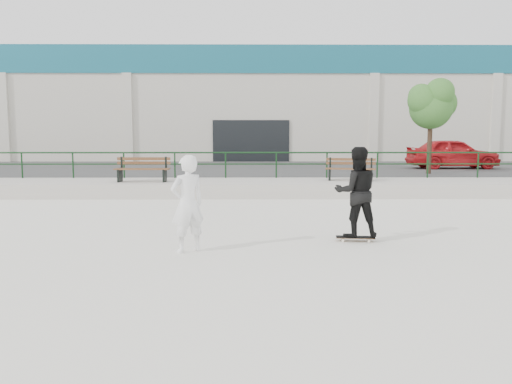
{
  "coord_description": "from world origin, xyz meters",
  "views": [
    {
      "loc": [
        0.01,
        -8.85,
        2.13
      ],
      "look_at": [
        0.11,
        2.0,
        0.92
      ],
      "focal_mm": 35.0,
      "sensor_mm": 36.0,
      "label": 1
    }
  ],
  "objects_px": {
    "bench_right": "(351,169)",
    "seated_skater": "(187,204)",
    "standing_skater": "(356,192)",
    "bench_left": "(143,169)",
    "tree": "(432,103)",
    "red_car": "(452,153)",
    "skateboard": "(355,238)"
  },
  "relations": [
    {
      "from": "bench_right",
      "to": "seated_skater",
      "type": "distance_m",
      "value": 10.6
    },
    {
      "from": "standing_skater",
      "to": "seated_skater",
      "type": "relative_size",
      "value": 1.02
    },
    {
      "from": "bench_right",
      "to": "seated_skater",
      "type": "xyz_separation_m",
      "value": [
        -4.87,
        -9.42,
        -0.02
      ]
    },
    {
      "from": "bench_right",
      "to": "bench_left",
      "type": "bearing_deg",
      "value": -164.63
    },
    {
      "from": "bench_left",
      "to": "tree",
      "type": "relative_size",
      "value": 0.48
    },
    {
      "from": "bench_left",
      "to": "bench_right",
      "type": "xyz_separation_m",
      "value": [
        7.63,
        0.45,
        -0.03
      ]
    },
    {
      "from": "bench_right",
      "to": "red_car",
      "type": "bearing_deg",
      "value": 58.61
    },
    {
      "from": "skateboard",
      "to": "seated_skater",
      "type": "relative_size",
      "value": 0.44
    },
    {
      "from": "seated_skater",
      "to": "tree",
      "type": "bearing_deg",
      "value": -157.57
    },
    {
      "from": "bench_left",
      "to": "tree",
      "type": "height_order",
      "value": "tree"
    },
    {
      "from": "bench_left",
      "to": "skateboard",
      "type": "bearing_deg",
      "value": -52.09
    },
    {
      "from": "bench_left",
      "to": "seated_skater",
      "type": "bearing_deg",
      "value": -71.97
    },
    {
      "from": "bench_left",
      "to": "bench_right",
      "type": "height_order",
      "value": "bench_left"
    },
    {
      "from": "bench_right",
      "to": "tree",
      "type": "height_order",
      "value": "tree"
    },
    {
      "from": "bench_right",
      "to": "skateboard",
      "type": "height_order",
      "value": "bench_right"
    },
    {
      "from": "seated_skater",
      "to": "standing_skater",
      "type": "bearing_deg",
      "value": 163.09
    },
    {
      "from": "bench_left",
      "to": "red_car",
      "type": "distance_m",
      "value": 16.1
    },
    {
      "from": "skateboard",
      "to": "standing_skater",
      "type": "distance_m",
      "value": 0.94
    },
    {
      "from": "tree",
      "to": "red_car",
      "type": "height_order",
      "value": "tree"
    },
    {
      "from": "bench_right",
      "to": "skateboard",
      "type": "bearing_deg",
      "value": -88.47
    },
    {
      "from": "red_car",
      "to": "seated_skater",
      "type": "relative_size",
      "value": 2.52
    },
    {
      "from": "standing_skater",
      "to": "tree",
      "type": "bearing_deg",
      "value": -117.73
    },
    {
      "from": "bench_right",
      "to": "standing_skater",
      "type": "xyz_separation_m",
      "value": [
        -1.57,
        -8.5,
        0.09
      ]
    },
    {
      "from": "bench_left",
      "to": "standing_skater",
      "type": "relative_size",
      "value": 1.07
    },
    {
      "from": "seated_skater",
      "to": "red_car",
      "type": "bearing_deg",
      "value": -157.4
    },
    {
      "from": "red_car",
      "to": "bench_right",
      "type": "bearing_deg",
      "value": 136.08
    },
    {
      "from": "bench_right",
      "to": "standing_skater",
      "type": "relative_size",
      "value": 1.04
    },
    {
      "from": "bench_right",
      "to": "red_car",
      "type": "relative_size",
      "value": 0.42
    },
    {
      "from": "bench_right",
      "to": "tree",
      "type": "bearing_deg",
      "value": 51.3
    },
    {
      "from": "bench_right",
      "to": "standing_skater",
      "type": "distance_m",
      "value": 8.64
    },
    {
      "from": "red_car",
      "to": "skateboard",
      "type": "xyz_separation_m",
      "value": [
        -8.2,
        -15.51,
        -1.2
      ]
    },
    {
      "from": "tree",
      "to": "bench_left",
      "type": "bearing_deg",
      "value": -161.89
    }
  ]
}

